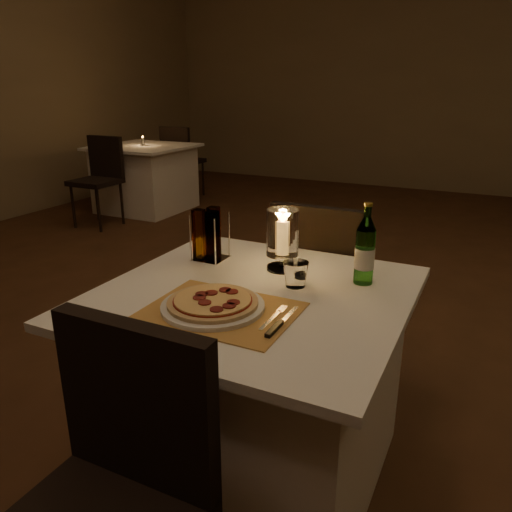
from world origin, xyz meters
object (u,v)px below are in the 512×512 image
at_px(plate, 213,306).
at_px(neighbor_table_left, 146,178).
at_px(tumbler, 296,274).
at_px(main_table, 254,386).
at_px(pizza, 213,301).
at_px(chair_near, 113,482).
at_px(chair_far, 321,275).
at_px(hurricane_candle, 283,235).
at_px(water_bottle, 365,251).

relative_size(plate, neighbor_table_left, 0.32).
bearing_deg(plate, neighbor_table_left, 130.82).
bearing_deg(tumbler, main_table, -135.45).
relative_size(main_table, pizza, 3.57).
xyz_separation_m(chair_near, tumbler, (0.11, 0.82, 0.23)).
bearing_deg(chair_far, chair_near, -90.00).
relative_size(pizza, tumbler, 3.19).
height_order(chair_near, chair_far, same).
height_order(hurricane_candle, neighbor_table_left, hurricane_candle).
height_order(chair_near, neighbor_table_left, chair_near).
bearing_deg(hurricane_candle, plate, -96.99).
bearing_deg(main_table, neighbor_table_left, 132.86).
relative_size(chair_near, plate, 2.81).
relative_size(water_bottle, neighbor_table_left, 0.29).
xyz_separation_m(plate, tumbler, (0.16, 0.29, 0.03)).
relative_size(chair_far, pizza, 3.21).
distance_m(chair_near, tumbler, 0.86).
height_order(chair_near, water_bottle, water_bottle).
bearing_deg(water_bottle, pizza, -130.48).
distance_m(tumbler, hurricane_candle, 0.19).
relative_size(chair_far, hurricane_candle, 3.92).
height_order(chair_far, pizza, chair_far).
distance_m(chair_far, water_bottle, 0.64).
height_order(main_table, pizza, pizza).
xyz_separation_m(chair_far, pizza, (-0.05, -0.89, 0.22)).
bearing_deg(plate, water_bottle, 49.49).
bearing_deg(main_table, hurricane_candle, 89.67).
height_order(chair_far, tumbler, chair_far).
xyz_separation_m(main_table, water_bottle, (0.31, 0.24, 0.48)).
bearing_deg(water_bottle, chair_far, 122.97).
bearing_deg(neighbor_table_left, water_bottle, -42.11).
xyz_separation_m(water_bottle, hurricane_candle, (-0.31, -0.00, 0.02)).
relative_size(water_bottle, hurricane_candle, 1.24).
relative_size(chair_near, neighbor_table_left, 0.90).
relative_size(main_table, hurricane_candle, 4.36).
height_order(tumbler, neighbor_table_left, tumbler).
height_order(main_table, chair_near, chair_near).
bearing_deg(plate, chair_near, -84.65).
relative_size(chair_near, chair_far, 1.00).
distance_m(chair_near, water_bottle, 1.05).
distance_m(chair_near, plate, 0.57).
bearing_deg(tumbler, plate, -118.90).
distance_m(plate, water_bottle, 0.56).
relative_size(tumbler, neighbor_table_left, 0.09).
bearing_deg(main_table, water_bottle, 37.82).
distance_m(main_table, tumbler, 0.44).
bearing_deg(chair_near, neighbor_table_left, 127.20).
distance_m(chair_far, tumbler, 0.66).
height_order(pizza, hurricane_candle, hurricane_candle).
relative_size(pizza, water_bottle, 0.98).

